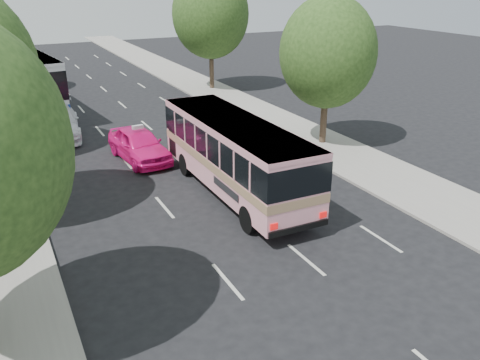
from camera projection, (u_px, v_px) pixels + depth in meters
ground at (251, 240)px, 18.17m from camera, size 120.00×120.00×0.00m
sidewalk_right at (227, 99)px, 38.22m from camera, size 4.00×90.00×0.12m
tree_right_near at (330, 49)px, 26.41m from camera, size 5.10×5.10×7.95m
tree_right_far at (212, 11)px, 39.43m from camera, size 6.00×6.00×9.35m
pink_bus at (235, 150)px, 21.26m from camera, size 2.56×10.07×3.21m
pink_taxi at (139, 144)px, 25.64m from camera, size 2.44×5.02×1.65m
white_pickup at (57, 122)px, 29.34m from camera, size 3.00×6.04×1.69m
tour_coach_front at (18, 75)px, 34.31m from camera, size 4.47×13.85×4.07m
taxi_roof_sign at (138, 127)px, 25.29m from camera, size 0.57×0.24×0.18m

